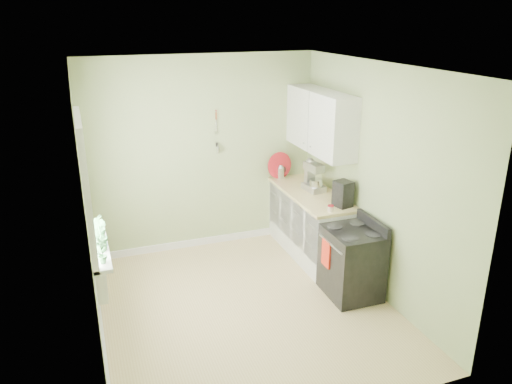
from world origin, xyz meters
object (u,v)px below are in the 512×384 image
object	(u,v)px
stove	(352,262)
kettle	(280,171)
stand_mixer	(313,178)
coffee_maker	(343,194)

from	to	relation	value
stove	kettle	bearing A→B (deg)	94.49
stand_mixer	coffee_maker	xyz separation A→B (m)	(0.08, -0.67, -0.02)
stove	coffee_maker	distance (m)	0.86
stand_mixer	kettle	size ratio (longest dim) A/B	2.09
stove	coffee_maker	xyz separation A→B (m)	(0.15, 0.55, 0.65)
stove	coffee_maker	size ratio (longest dim) A/B	2.87
kettle	stove	bearing A→B (deg)	-85.51
stand_mixer	coffee_maker	distance (m)	0.68
stand_mixer	kettle	distance (m)	0.68
kettle	coffee_maker	distance (m)	1.34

